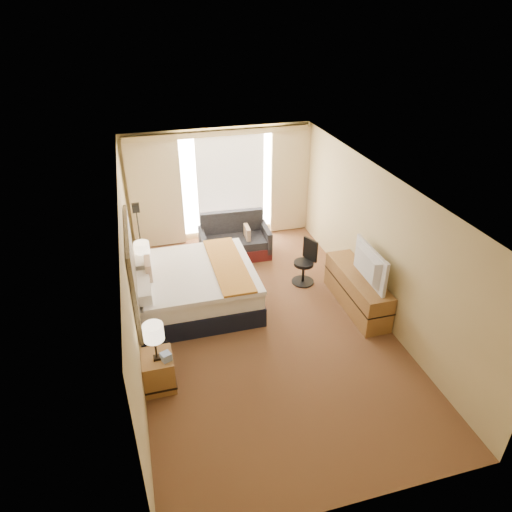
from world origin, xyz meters
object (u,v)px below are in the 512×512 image
object	(u,v)px
media_dresser	(357,290)
loveseat	(235,242)
bed	(193,287)
nightstand_right	(147,281)
lamp_right	(142,249)
television	(364,265)
desk_chair	(305,264)
floor_lamp	(138,225)
nightstand_left	(159,371)
lamp_left	(153,333)

from	to	relation	value
media_dresser	loveseat	bearing A→B (deg)	124.76
loveseat	bed	bearing A→B (deg)	-122.57
nightstand_right	bed	size ratio (longest dim) A/B	0.25
lamp_right	media_dresser	bearing A→B (deg)	-21.02
loveseat	television	bearing A→B (deg)	-55.65
loveseat	desk_chair	distance (m)	1.83
nightstand_right	media_dresser	bearing A→B (deg)	-21.40
loveseat	floor_lamp	xyz separation A→B (m)	(-2.00, -0.19, 0.77)
floor_lamp	nightstand_right	bearing A→B (deg)	-87.98
television	nightstand_left	bearing A→B (deg)	104.25
nightstand_right	lamp_left	world-z (taller)	lamp_left
media_dresser	lamp_right	bearing A→B (deg)	158.98
nightstand_left	desk_chair	distance (m)	3.73
bed	floor_lamp	bearing A→B (deg)	120.03
nightstand_right	lamp_right	distance (m)	0.73
media_dresser	loveseat	size ratio (longest dim) A/B	1.16
television	loveseat	bearing A→B (deg)	33.24
desk_chair	media_dresser	bearing A→B (deg)	-83.50
loveseat	lamp_left	xyz separation A→B (m)	(-1.96, -3.59, 0.71)
floor_lamp	television	xyz separation A→B (m)	(3.68, -2.53, -0.06)
lamp_right	lamp_left	bearing A→B (deg)	-89.53
lamp_right	television	world-z (taller)	television
nightstand_right	television	size ratio (longest dim) A/B	0.49
loveseat	floor_lamp	world-z (taller)	floor_lamp
lamp_right	floor_lamp	bearing A→B (deg)	90.99
nightstand_right	lamp_right	size ratio (longest dim) A/B	0.94
media_dresser	desk_chair	bearing A→B (deg)	120.54
lamp_right	nightstand_left	bearing A→B (deg)	-89.66
desk_chair	nightstand_right	bearing A→B (deg)	148.45
lamp_left	television	size ratio (longest dim) A/B	0.54
loveseat	television	size ratio (longest dim) A/B	1.38
media_dresser	television	xyz separation A→B (m)	(-0.05, -0.23, 0.67)
television	bed	bearing A→B (deg)	70.79
lamp_left	lamp_right	world-z (taller)	lamp_left
media_dresser	desk_chair	world-z (taller)	desk_chair
nightstand_right	media_dresser	distance (m)	3.97
nightstand_left	lamp_left	world-z (taller)	lamp_left
desk_chair	television	size ratio (longest dim) A/B	0.83
lamp_left	lamp_right	xyz separation A→B (m)	(-0.02, 2.52, -0.01)
bed	television	xyz separation A→B (m)	(2.84, -1.08, 0.63)
nightstand_right	desk_chair	bearing A→B (deg)	-7.50
nightstand_left	desk_chair	world-z (taller)	desk_chair
loveseat	floor_lamp	distance (m)	2.15
media_dresser	lamp_right	size ratio (longest dim) A/B	3.07
loveseat	television	distance (m)	3.28
floor_lamp	lamp_left	size ratio (longest dim) A/B	2.54
bed	floor_lamp	distance (m)	1.81
floor_lamp	lamp_right	distance (m)	0.88
nightstand_left	floor_lamp	bearing A→B (deg)	90.51
nightstand_right	desk_chair	size ratio (longest dim) A/B	0.59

